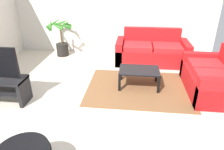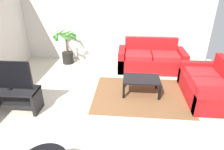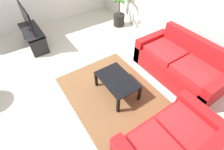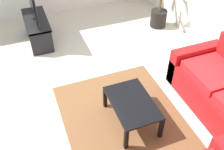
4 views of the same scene
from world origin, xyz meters
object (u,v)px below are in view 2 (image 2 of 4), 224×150
coffee_table (141,80)px  couch_loveseat (208,86)px  couch_main (151,60)px  tv_stand (12,96)px  potted_palm (67,48)px  tv (6,75)px

coffee_table → couch_loveseat: bearing=-3.0°
couch_main → tv_stand: size_ratio=1.76×
couch_loveseat → couch_main: bearing=126.8°
potted_palm → tv: bearing=-98.0°
couch_loveseat → tv_stand: 4.22m
tv_stand → couch_main: bearing=37.8°
tv_stand → coffee_table: size_ratio=1.29×
couch_main → tv_stand: (-3.01, -2.33, 0.02)m
couch_loveseat → tv: tv is taller
couch_main → potted_palm: size_ratio=1.76×
tv → coffee_table: 2.85m
couch_main → couch_loveseat: (1.13, -1.51, -0.00)m
couch_main → potted_palm: 2.67m
tv_stand → potted_palm: size_ratio=1.00×
couch_main → tv_stand: couch_main is taller
couch_loveseat → tv: size_ratio=1.52×
coffee_table → couch_main: bearing=76.1°
tv_stand → tv: 0.49m
tv → tv_stand: bearing=-90.2°
tv → coffee_table: tv is taller
couch_loveseat → potted_palm: potted_palm is taller
tv_stand → tv: bearing=89.8°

